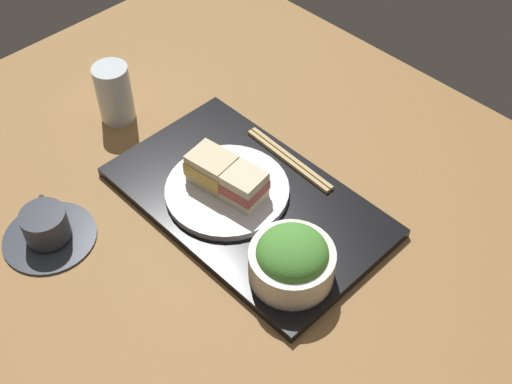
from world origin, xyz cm
name	(u,v)px	position (x,y,z in cm)	size (l,w,h in cm)	color
ground_plane	(270,228)	(0.00, 0.00, -1.50)	(140.00, 100.00, 3.00)	olive
serving_tray	(249,200)	(5.40, -0.26, 0.83)	(45.71, 27.22, 1.67)	black
sandwich_plate	(227,190)	(8.55, 1.58, 2.28)	(20.48, 20.48, 1.21)	silver
sandwich_near	(241,185)	(5.61, 1.11, 5.52)	(8.03, 6.79, 5.27)	beige
sandwich_far	(212,168)	(11.49, 2.06, 5.62)	(8.14, 6.87, 5.48)	beige
salad_bowl	(292,259)	(-10.10, 6.00, 5.42)	(12.70, 12.70, 8.14)	silver
chopsticks_pair	(289,159)	(6.60, -11.14, 2.02)	(19.66, 2.54, 0.70)	tan
coffee_cup	(47,229)	(22.35, 27.19, 2.28)	(14.78, 14.78, 5.82)	#333842
drinking_glass	(114,93)	(38.24, 2.00, 5.65)	(6.47, 6.47, 11.30)	silver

